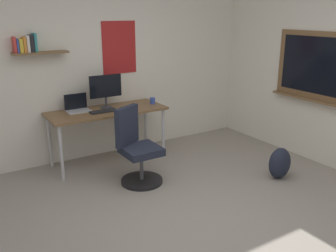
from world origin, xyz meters
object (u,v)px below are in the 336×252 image
object	(u,v)px
monitor_primary	(106,89)
backpack	(280,163)
keyboard	(104,111)
computer_mouse	(123,108)
office_chair	(137,151)
desk	(107,115)
coffee_mug	(152,101)
laptop	(77,107)

from	to	relation	value
monitor_primary	backpack	world-z (taller)	monitor_primary
backpack	keyboard	bearing A→B (deg)	136.87
computer_mouse	backpack	xyz separation A→B (m)	(1.42, -1.59, -0.57)
keyboard	backpack	world-z (taller)	keyboard
office_chair	backpack	size ratio (longest dim) A/B	2.33
monitor_primary	backpack	size ratio (longest dim) A/B	1.14
office_chair	desk	bearing A→B (deg)	92.75
monitor_primary	computer_mouse	size ratio (longest dim) A/B	4.46
coffee_mug	keyboard	bearing A→B (deg)	-176.34
office_chair	laptop	xyz separation A→B (m)	(-0.40, 0.95, 0.40)
keyboard	desk	bearing A→B (deg)	45.18
monitor_primary	laptop	bearing A→B (deg)	173.14
monitor_primary	keyboard	world-z (taller)	monitor_primary
computer_mouse	coffee_mug	world-z (taller)	coffee_mug
office_chair	monitor_primary	distance (m)	1.09
laptop	backpack	xyz separation A→B (m)	(1.98, -1.82, -0.61)
office_chair	laptop	size ratio (longest dim) A/B	3.06
computer_mouse	backpack	bearing A→B (deg)	-48.29
monitor_primary	coffee_mug	size ratio (longest dim) A/B	5.04
monitor_primary	computer_mouse	distance (m)	0.35
computer_mouse	coffee_mug	distance (m)	0.51
office_chair	backpack	xyz separation A→B (m)	(1.58, -0.88, -0.20)
coffee_mug	backpack	xyz separation A→B (m)	(0.91, -1.64, -0.60)
desk	computer_mouse	distance (m)	0.23
desk	coffee_mug	distance (m)	0.71
keyboard	coffee_mug	size ratio (longest dim) A/B	4.02
desk	backpack	distance (m)	2.37
computer_mouse	coffee_mug	xyz separation A→B (m)	(0.50, 0.05, 0.03)
computer_mouse	coffee_mug	bearing A→B (deg)	5.69
computer_mouse	laptop	bearing A→B (deg)	157.41
laptop	coffee_mug	size ratio (longest dim) A/B	3.37
computer_mouse	coffee_mug	size ratio (longest dim) A/B	1.13
office_chair	backpack	world-z (taller)	office_chair
keyboard	computer_mouse	xyz separation A→B (m)	(0.28, -0.00, 0.01)
desk	coffee_mug	size ratio (longest dim) A/B	17.43
desk	keyboard	bearing A→B (deg)	-134.82
laptop	monitor_primary	world-z (taller)	monitor_primary
keyboard	backpack	xyz separation A→B (m)	(1.70, -1.59, -0.56)
desk	laptop	world-z (taller)	laptop
office_chair	monitor_primary	size ratio (longest dim) A/B	2.05
office_chair	coffee_mug	xyz separation A→B (m)	(0.66, 0.76, 0.40)
keyboard	laptop	bearing A→B (deg)	140.27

